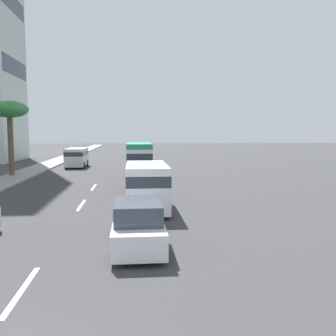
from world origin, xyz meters
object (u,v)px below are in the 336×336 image
(car_lead, at_px, (138,225))
(car_fifth, at_px, (142,181))
(minibus_second, at_px, (139,158))
(van_fourth, at_px, (147,184))
(van_seventh, at_px, (77,156))
(car_sixth, at_px, (138,160))
(palm_tree, at_px, (9,112))

(car_lead, xyz_separation_m, car_fifth, (12.44, -0.45, -0.02))
(minibus_second, height_order, van_fourth, minibus_second)
(car_lead, height_order, car_fifth, car_lead)
(minibus_second, height_order, van_seventh, minibus_second)
(van_fourth, xyz_separation_m, car_sixth, (24.80, 0.10, -0.61))
(minibus_second, relative_size, palm_tree, 1.02)
(minibus_second, relative_size, car_sixth, 1.64)
(car_lead, relative_size, van_seventh, 0.87)
(minibus_second, bearing_deg, car_sixth, -0.16)
(car_lead, bearing_deg, palm_tree, 26.78)
(car_lead, distance_m, palm_tree, 25.39)
(car_fifth, bearing_deg, palm_tree, 50.03)
(car_lead, bearing_deg, minibus_second, -1.07)
(car_fifth, distance_m, car_sixth, 18.55)
(van_seventh, relative_size, palm_tree, 0.80)
(van_fourth, distance_m, car_sixth, 24.81)
(car_fifth, bearing_deg, van_fourth, -179.17)
(car_fifth, height_order, van_seventh, van_seventh)
(car_lead, xyz_separation_m, van_seventh, (31.15, 6.64, 0.48))
(car_fifth, relative_size, van_seventh, 0.81)
(car_lead, height_order, minibus_second, minibus_second)
(car_lead, height_order, palm_tree, palm_tree)
(minibus_second, xyz_separation_m, car_sixth, (9.01, -0.03, -0.89))
(car_sixth, relative_size, van_seventh, 0.78)
(minibus_second, distance_m, car_fifth, 9.58)
(minibus_second, height_order, car_sixth, minibus_second)
(van_fourth, relative_size, car_fifth, 1.16)
(minibus_second, relative_size, van_fourth, 1.37)
(van_fourth, relative_size, van_seventh, 0.93)
(van_fourth, distance_m, car_fifth, 6.28)
(minibus_second, height_order, car_fifth, minibus_second)
(car_lead, distance_m, car_sixth, 30.99)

